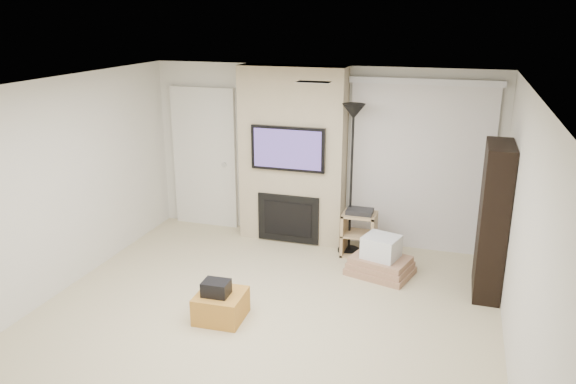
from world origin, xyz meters
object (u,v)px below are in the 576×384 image
(ottoman, at_px, (221,306))
(floor_lamp, at_px, (353,137))
(av_stand, at_px, (359,231))
(box_stack, at_px, (381,260))
(bookshelf, at_px, (493,220))

(ottoman, height_order, floor_lamp, floor_lamp)
(ottoman, bearing_deg, floor_lamp, 66.11)
(ottoman, distance_m, av_stand, 2.41)
(ottoman, bearing_deg, box_stack, 47.09)
(floor_lamp, relative_size, av_stand, 3.12)
(box_stack, bearing_deg, av_stand, 126.00)
(bookshelf, bearing_deg, ottoman, -151.14)
(ottoman, bearing_deg, av_stand, 62.32)
(floor_lamp, xyz_separation_m, box_stack, (0.52, -0.59, -1.43))
(box_stack, bearing_deg, floor_lamp, 131.73)
(av_stand, xyz_separation_m, box_stack, (0.38, -0.52, -0.15))
(ottoman, xyz_separation_m, box_stack, (1.49, 1.61, 0.05))
(bookshelf, bearing_deg, floor_lamp, 159.49)
(ottoman, distance_m, box_stack, 2.19)
(floor_lamp, xyz_separation_m, av_stand, (0.14, -0.07, -1.28))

